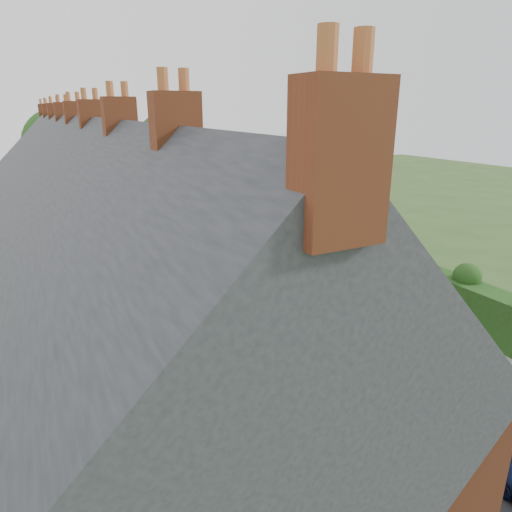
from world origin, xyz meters
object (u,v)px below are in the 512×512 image
(horse, at_px, (283,267))
(car_silver_b, at_px, (297,312))
(car_navy, at_px, (495,445))
(car_white, at_px, (265,293))
(lamppost, at_px, (387,253))
(car_red, at_px, (180,235))
(car_silver_a, at_px, (388,382))
(car_green, at_px, (210,251))
(horse_cart, at_px, (269,253))
(car_grey, at_px, (152,214))
(car_beige, at_px, (165,229))

(horse, bearing_deg, car_silver_b, 53.87)
(car_navy, height_order, car_white, car_navy)
(lamppost, relative_size, car_white, 1.17)
(car_red, xyz_separation_m, horse, (3.48, -10.91, -0.01))
(car_silver_a, height_order, car_green, car_green)
(car_silver_b, height_order, horse_cart, horse_cart)
(lamppost, height_order, car_green, lamppost)
(car_white, distance_m, horse_cart, 5.95)
(car_silver_a, relative_size, horse_cart, 1.54)
(car_silver_a, xyz_separation_m, car_grey, (-0.15, 33.08, -0.03))
(lamppost, bearing_deg, car_green, 114.11)
(lamppost, height_order, car_navy, lamppost)
(horse, bearing_deg, horse_cart, -101.16)
(car_red, bearing_deg, car_silver_a, -91.19)
(lamppost, height_order, horse, lamppost)
(car_green, bearing_deg, horse, -46.22)
(car_white, bearing_deg, horse, 49.46)
(lamppost, distance_m, car_silver_a, 8.96)
(car_silver_b, relative_size, horse, 3.07)
(car_silver_a, height_order, car_grey, car_silver_a)
(car_red, xyz_separation_m, car_beige, (-0.52, 2.37, 0.01))
(car_silver_b, relative_size, car_grey, 1.11)
(car_white, height_order, car_green, car_green)
(car_navy, bearing_deg, car_silver_b, 105.32)
(car_silver_b, bearing_deg, car_green, 82.53)
(lamppost, xyz_separation_m, car_white, (-5.50, 3.74, -2.66))
(car_white, relative_size, car_beige, 0.80)
(horse, relative_size, horse_cart, 0.60)
(car_beige, relative_size, horse, 3.14)
(car_green, height_order, car_grey, car_green)
(horse, height_order, horse_cart, horse_cart)
(car_red, distance_m, car_beige, 2.43)
(car_navy, bearing_deg, horse_cart, 95.75)
(car_navy, bearing_deg, car_red, 105.18)
(car_silver_b, bearing_deg, horse, 57.13)
(car_beige, xyz_separation_m, horse, (4.00, -13.28, -0.02))
(car_silver_b, distance_m, car_green, 11.70)
(lamppost, height_order, horse_cart, lamppost)
(lamppost, height_order, car_silver_a, lamppost)
(car_silver_a, height_order, horse_cart, horse_cart)
(car_green, distance_m, car_red, 5.62)
(car_silver_b, bearing_deg, car_navy, -95.98)
(car_beige, bearing_deg, horse, -74.00)
(lamppost, distance_m, car_grey, 27.34)
(car_red, height_order, car_grey, car_red)
(lamppost, distance_m, car_silver_b, 5.97)
(car_silver_a, bearing_deg, car_grey, 82.75)
(car_red, bearing_deg, car_grey, 87.61)
(car_silver_b, distance_m, car_red, 17.30)
(car_red, bearing_deg, car_silver_b, -90.09)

